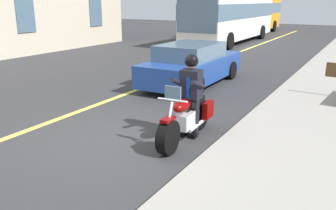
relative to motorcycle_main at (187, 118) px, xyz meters
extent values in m
plane|color=#333335|center=(0.83, -1.27, -0.45)|extent=(80.00, 80.00, 0.00)
cube|color=#E5DB4C|center=(0.83, -3.27, -0.45)|extent=(60.00, 0.16, 0.01)
cylinder|color=black|center=(0.84, 0.04, -0.12)|extent=(0.67, 0.23, 0.66)
cylinder|color=black|center=(-0.70, -0.04, -0.12)|extent=(0.67, 0.23, 0.66)
cube|color=silver|center=(0.05, 0.00, -0.03)|extent=(0.57, 0.31, 0.32)
ellipsoid|color=#720505|center=(0.25, 0.01, 0.33)|extent=(0.57, 0.31, 0.24)
cube|color=black|center=(-0.30, -0.02, 0.29)|extent=(0.71, 0.32, 0.12)
cube|color=#720505|center=(-0.66, 0.18, 0.03)|extent=(0.41, 0.14, 0.36)
cube|color=#720505|center=(-0.64, -0.26, 0.03)|extent=(0.41, 0.14, 0.36)
cylinder|color=silver|center=(0.82, 0.04, 0.15)|extent=(0.35, 0.07, 0.76)
cylinder|color=silver|center=(0.66, 0.03, 0.55)|extent=(0.07, 0.60, 0.04)
cube|color=#720505|center=(0.84, 0.04, 0.23)|extent=(0.37, 0.18, 0.06)
cylinder|color=silver|center=(-0.26, 0.14, -0.19)|extent=(0.90, 0.13, 0.08)
cube|color=slate|center=(0.64, 0.03, 0.67)|extent=(0.06, 0.32, 0.28)
cylinder|color=black|center=(-0.21, 0.11, -0.03)|extent=(0.14, 0.14, 0.84)
cube|color=black|center=(-0.15, 0.11, -0.40)|extent=(0.27, 0.12, 0.10)
cylinder|color=black|center=(-0.20, -0.13, -0.03)|extent=(0.14, 0.14, 0.84)
cube|color=black|center=(-0.14, -0.13, -0.40)|extent=(0.27, 0.12, 0.10)
cube|color=black|center=(-0.20, -0.01, 0.67)|extent=(0.34, 0.42, 0.60)
cube|color=navy|center=(-0.04, -0.01, 0.63)|extent=(0.03, 0.07, 0.44)
cylinder|color=black|center=(-0.04, 0.22, 0.73)|extent=(0.56, 0.13, 0.28)
cylinder|color=black|center=(-0.01, -0.22, 0.73)|extent=(0.56, 0.13, 0.28)
sphere|color=tan|center=(-0.20, -0.01, 1.10)|extent=(0.22, 0.22, 0.22)
sphere|color=black|center=(-0.20, -0.01, 1.15)|extent=(0.28, 0.28, 0.28)
cube|color=orange|center=(-23.65, -6.15, 1.32)|extent=(11.00, 2.50, 2.85)
cube|color=slate|center=(-23.65, -6.15, 1.65)|extent=(11.04, 2.52, 0.90)
cube|color=slate|center=(-29.15, -6.15, 1.55)|extent=(0.06, 2.40, 1.90)
cylinder|color=black|center=(-27.25, -7.35, 0.05)|extent=(1.00, 0.30, 1.00)
cylinder|color=black|center=(-27.25, -4.95, 0.05)|extent=(1.00, 0.30, 1.00)
cylinder|color=black|center=(-20.45, -7.35, 0.05)|extent=(1.00, 0.30, 1.00)
cylinder|color=black|center=(-20.45, -4.95, 0.05)|extent=(1.00, 0.30, 1.00)
cube|color=white|center=(-17.21, -5.36, 1.32)|extent=(11.00, 2.50, 2.85)
cube|color=slate|center=(-17.21, -5.36, 1.65)|extent=(11.04, 2.52, 0.90)
cube|color=slate|center=(-11.71, -5.36, 1.55)|extent=(0.06, 2.40, 1.90)
cylinder|color=black|center=(-13.61, -4.16, 0.05)|extent=(1.00, 0.30, 1.00)
cylinder|color=black|center=(-13.61, -6.56, 0.05)|extent=(1.00, 0.30, 1.00)
cylinder|color=black|center=(-20.41, -4.16, 0.05)|extent=(1.00, 0.30, 1.00)
cylinder|color=black|center=(-20.41, -6.56, 0.05)|extent=(1.00, 0.30, 1.00)
cube|color=navy|center=(-4.60, -2.10, 0.10)|extent=(4.60, 1.80, 0.70)
cube|color=slate|center=(-4.40, -2.10, 0.65)|extent=(2.40, 1.60, 0.60)
cylinder|color=black|center=(-6.05, -2.95, -0.13)|extent=(0.64, 0.22, 0.64)
cylinder|color=black|center=(-6.05, -1.25, -0.13)|extent=(0.64, 0.22, 0.64)
cylinder|color=black|center=(-3.15, -2.95, -0.13)|extent=(0.64, 0.22, 0.64)
cylinder|color=black|center=(-3.15, -1.25, -0.13)|extent=(0.64, 0.22, 0.64)
cube|color=slate|center=(-11.52, -12.24, 1.55)|extent=(1.10, 0.06, 1.60)
cube|color=slate|center=(-6.22, -12.24, 1.55)|extent=(1.10, 0.06, 1.60)
camera|label=1|loc=(6.20, 3.10, 2.32)|focal=38.10mm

